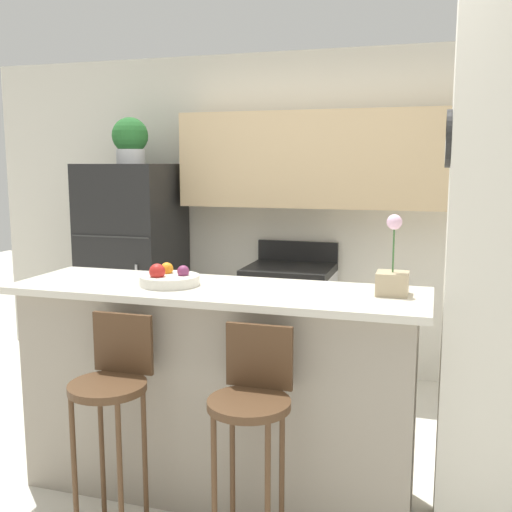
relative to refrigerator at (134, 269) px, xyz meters
name	(u,v)px	position (x,y,z in m)	size (l,w,h in m)	color
ground_plane	(218,490)	(1.30, -1.58, -0.84)	(14.00, 14.00, 0.00)	beige
wall_back	(320,193)	(1.45, 0.34, 0.62)	(5.60, 0.38, 2.55)	silver
pillar_right	(489,260)	(2.56, -1.59, 0.44)	(0.38, 0.32, 2.55)	silver
counter_bar	(217,390)	(1.30, -1.58, -0.30)	(2.07, 0.63, 1.08)	gray
refrigerator	(134,269)	(0.00, 0.00, 0.00)	(0.68, 0.74, 1.68)	black
stove_range	(289,324)	(1.28, 0.08, -0.38)	(0.65, 0.60, 1.07)	silver
bar_stool_left	(112,391)	(0.98, -2.03, -0.17)	(0.35, 0.35, 1.01)	#4C331E
bar_stool_right	(252,408)	(1.63, -2.03, -0.17)	(0.35, 0.35, 1.01)	#4C331E
potted_plant_on_fridge	(130,140)	(0.00, 0.00, 1.03)	(0.28, 0.28, 0.36)	silver
orchid_vase	(393,275)	(2.15, -1.50, 0.33)	(0.15, 0.15, 0.38)	tan
fruit_bowl	(169,278)	(1.06, -1.60, 0.27)	(0.30, 0.30, 0.12)	silver
trash_bin	(186,362)	(0.56, -0.26, -0.65)	(0.28, 0.28, 0.38)	black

